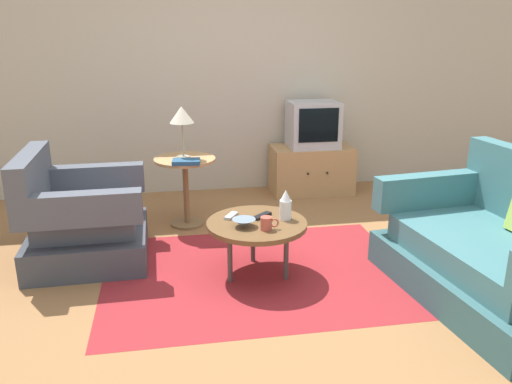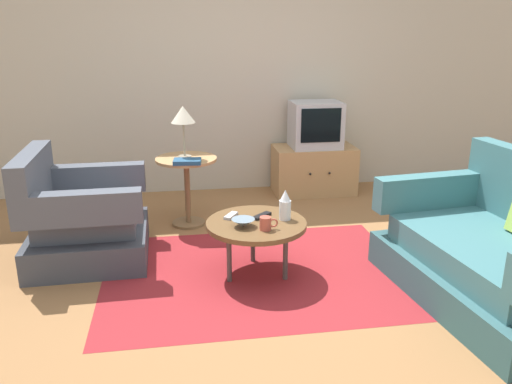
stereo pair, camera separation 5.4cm
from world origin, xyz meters
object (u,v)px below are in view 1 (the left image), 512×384
object	(u,v)px
coffee_table	(257,226)
vase	(285,205)
armchair	(80,222)
book	(186,162)
table_lamp	(182,117)
tv_remote_silver	(231,216)
couch	(500,255)
tv_stand	(311,169)
side_table	(185,177)
mug	(267,223)
bowl	(244,223)
television	(313,124)
tv_remote_dark	(262,216)

from	to	relation	value
coffee_table	vase	size ratio (longest dim) A/B	3.25
armchair	book	size ratio (longest dim) A/B	3.67
table_lamp	tv_remote_silver	bearing A→B (deg)	-72.65
tv_remote_silver	book	xyz separation A→B (m)	(-0.28, 0.76, 0.22)
couch	tv_stand	world-z (taller)	couch
armchair	couch	xyz separation A→B (m)	(2.81, -1.09, 0.00)
side_table	mug	xyz separation A→B (m)	(0.50, -1.24, 0.00)
bowl	book	size ratio (longest dim) A/B	0.66
couch	vase	distance (m)	1.46
television	tv_remote_dark	world-z (taller)	television
bowl	side_table	bearing A→B (deg)	106.89
mug	bowl	world-z (taller)	mug
armchair	couch	distance (m)	3.01
couch	bowl	xyz separation A→B (m)	(-1.62, 0.52, 0.13)
coffee_table	vase	world-z (taller)	vase
mug	coffee_table	bearing A→B (deg)	104.92
armchair	coffee_table	bearing A→B (deg)	68.02
coffee_table	bowl	world-z (taller)	bowl
armchair	side_table	xyz separation A→B (m)	(0.83, 0.60, 0.15)
armchair	mug	bearing A→B (deg)	62.85
armchair	table_lamp	size ratio (longest dim) A/B	1.98
couch	tv_remote_silver	size ratio (longest dim) A/B	10.93
tv_stand	table_lamp	world-z (taller)	table_lamp
coffee_table	television	size ratio (longest dim) A/B	1.39
armchair	tv_stand	size ratio (longest dim) A/B	1.05
armchair	tv_stand	bearing A→B (deg)	120.38
armchair	tv_remote_silver	xyz separation A→B (m)	(1.12, -0.37, 0.12)
couch	tv_remote_silver	bearing A→B (deg)	60.20
television	tv_remote_silver	size ratio (longest dim) A/B	3.48
tv_stand	table_lamp	bearing A→B (deg)	-151.23
armchair	mug	world-z (taller)	armchair
armchair	vase	xyz separation A→B (m)	(1.50, -0.47, 0.21)
side_table	television	world-z (taller)	television
coffee_table	tv_remote_silver	bearing A→B (deg)	143.21
side_table	mug	distance (m)	1.34
tv_remote_dark	tv_remote_silver	xyz separation A→B (m)	(-0.22, 0.04, 0.00)
coffee_table	bowl	size ratio (longest dim) A/B	4.39
tv_remote_silver	television	bearing A→B (deg)	179.49
side_table	television	size ratio (longest dim) A/B	1.21
television	book	world-z (taller)	television
vase	book	bearing A→B (deg)	127.26
tv_remote_silver	book	distance (m)	0.85
television	mug	world-z (taller)	television
vase	book	xyz separation A→B (m)	(-0.66, 0.87, 0.13)
tv_stand	tv_remote_silver	bearing A→B (deg)	-122.31
couch	table_lamp	size ratio (longest dim) A/B	3.55
couch	television	world-z (taller)	television
coffee_table	armchair	bearing A→B (deg)	159.17
couch	armchair	bearing A→B (deg)	62.24
book	couch	bearing A→B (deg)	-31.45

